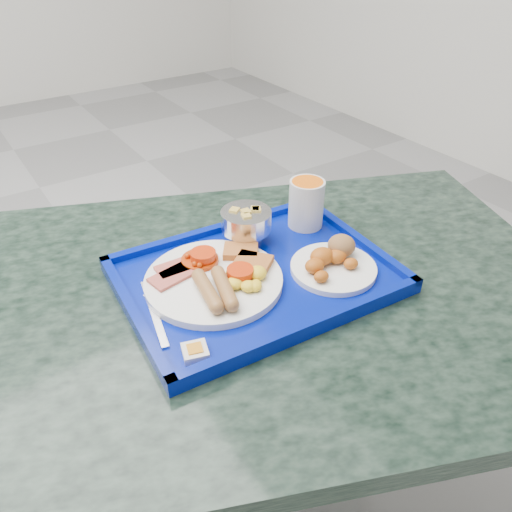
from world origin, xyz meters
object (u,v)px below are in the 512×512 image
Objects in this scene: main_plate at (217,277)px; table at (257,360)px; tray at (256,276)px; bread_plate at (333,261)px; juice_cup at (306,202)px; fruit_bowl at (246,221)px.

table is at bearing -28.66° from main_plate.
bread_plate is (0.13, -0.07, 0.02)m from tray.
bread_plate is 0.17m from juice_cup.
bread_plate is (0.14, -0.05, 0.22)m from table.
tray is 0.15m from bread_plate.
fruit_bowl is at bearing 115.24° from bread_plate.
juice_cup reaches higher than bread_plate.
juice_cup is at bearing 15.40° from main_plate.
fruit_bowl reaches higher than main_plate.
bread_plate is at bearing -27.53° from tray.
table is 5.62× the size of main_plate.
fruit_bowl reaches higher than table.
juice_cup is at bearing 69.87° from bread_plate.
tray is at bearing -11.78° from main_plate.
juice_cup reaches higher than main_plate.
juice_cup is at bearing 25.13° from tray.
juice_cup is at bearing -7.63° from fruit_bowl.
main_plate is (-0.06, 0.03, 0.22)m from table.
fruit_bowl is (-0.08, 0.17, 0.03)m from bread_plate.
juice_cup is (0.06, 0.15, 0.04)m from bread_plate.
tray is at bearing 152.47° from bread_plate.
main_plate is 1.55× the size of bread_plate.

